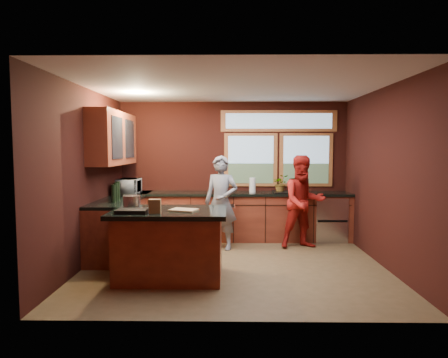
{
  "coord_description": "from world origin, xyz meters",
  "views": [
    {
      "loc": [
        -0.06,
        -5.99,
        1.79
      ],
      "look_at": [
        -0.16,
        0.4,
        1.29
      ],
      "focal_mm": 32.0,
      "sensor_mm": 36.0,
      "label": 1
    }
  ],
  "objects_px": {
    "person_grey": "(221,203)",
    "person_red": "(303,202)",
    "cutting_board": "(184,210)",
    "stock_pot": "(132,202)",
    "island": "(170,244)"
  },
  "relations": [
    {
      "from": "person_red",
      "to": "cutting_board",
      "type": "xyz_separation_m",
      "value": [
        -1.93,
        -1.76,
        0.13
      ]
    },
    {
      "from": "island",
      "to": "stock_pot",
      "type": "xyz_separation_m",
      "value": [
        -0.55,
        0.15,
        0.56
      ]
    },
    {
      "from": "island",
      "to": "person_red",
      "type": "xyz_separation_m",
      "value": [
        2.13,
        1.71,
        0.35
      ]
    },
    {
      "from": "island",
      "to": "person_grey",
      "type": "bearing_deg",
      "value": 67.49
    },
    {
      "from": "island",
      "to": "stock_pot",
      "type": "distance_m",
      "value": 0.8
    },
    {
      "from": "person_red",
      "to": "stock_pot",
      "type": "height_order",
      "value": "person_red"
    },
    {
      "from": "person_red",
      "to": "cutting_board",
      "type": "distance_m",
      "value": 2.62
    },
    {
      "from": "person_grey",
      "to": "cutting_board",
      "type": "height_order",
      "value": "person_grey"
    },
    {
      "from": "person_grey",
      "to": "person_red",
      "type": "bearing_deg",
      "value": 21.11
    },
    {
      "from": "person_grey",
      "to": "cutting_board",
      "type": "bearing_deg",
      "value": -88.58
    },
    {
      "from": "cutting_board",
      "to": "person_grey",
      "type": "bearing_deg",
      "value": 74.28
    },
    {
      "from": "island",
      "to": "cutting_board",
      "type": "xyz_separation_m",
      "value": [
        0.2,
        -0.05,
        0.48
      ]
    },
    {
      "from": "island",
      "to": "cutting_board",
      "type": "height_order",
      "value": "cutting_board"
    },
    {
      "from": "island",
      "to": "cutting_board",
      "type": "distance_m",
      "value": 0.52
    },
    {
      "from": "person_grey",
      "to": "stock_pot",
      "type": "xyz_separation_m",
      "value": [
        -1.22,
        -1.46,
        0.21
      ]
    }
  ]
}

